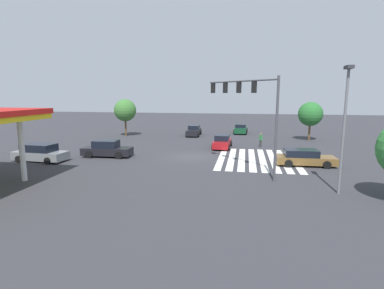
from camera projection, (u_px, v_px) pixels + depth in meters
name	position (u px, v px, depth m)	size (l,w,h in m)	color
ground_plane	(192.00, 157.00, 29.10)	(132.12, 132.12, 0.00)	#333338
crosswalk_markings	(257.00, 159.00, 28.02)	(10.04, 7.25, 0.01)	silver
traffic_signal_mast	(249.00, 101.00, 22.22)	(5.28, 5.28, 7.24)	#47474C
car_0	(194.00, 131.00, 43.80)	(4.70, 2.04, 1.51)	black
car_1	(40.00, 153.00, 27.08)	(2.36, 4.94, 1.58)	gray
car_2	(107.00, 149.00, 28.99)	(2.15, 4.82, 1.60)	black
car_3	(304.00, 158.00, 25.48)	(2.23, 4.91, 1.38)	brown
car_4	(222.00, 142.00, 33.71)	(4.36, 2.10, 1.51)	maroon
car_5	(241.00, 129.00, 46.28)	(4.48, 2.15, 1.47)	#144728
pedestrian	(261.00, 139.00, 34.32)	(0.41, 0.41, 1.58)	#38383D
street_light_pole_a	(345.00, 118.00, 17.54)	(0.80, 0.36, 7.63)	slate
tree_corner_a	(310.00, 114.00, 38.75)	(3.10, 3.10, 5.01)	brown
tree_corner_b	(125.00, 110.00, 42.89)	(3.16, 3.16, 5.30)	brown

